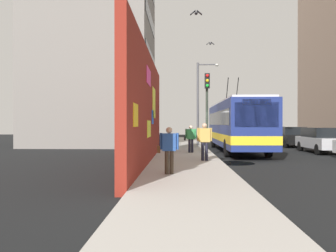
{
  "coord_description": "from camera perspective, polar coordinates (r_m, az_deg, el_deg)",
  "views": [
    {
      "loc": [
        -19.5,
        1.9,
        1.81
      ],
      "look_at": [
        0.32,
        2.56,
        1.69
      ],
      "focal_mm": 37.23,
      "sensor_mm": 36.0,
      "label": 1
    }
  ],
  "objects": [
    {
      "name": "parked_car_black",
      "position": [
        29.44,
        19.52,
        -1.59
      ],
      "size": [
        4.19,
        1.89,
        1.58
      ],
      "color": "black",
      "rests_on": "ground_plane"
    },
    {
      "name": "pedestrian_midblock",
      "position": [
        20.28,
        3.73,
        -1.78
      ],
      "size": [
        0.22,
        0.72,
        1.57
      ],
      "color": "#1E1E2D",
      "rests_on": "sidewalk_slab"
    },
    {
      "name": "curbside_puddle",
      "position": [
        16.39,
        10.73,
        -6.0
      ],
      "size": [
        1.91,
        1.91,
        0.0
      ],
      "primitive_type": "cylinder",
      "color": "black",
      "rests_on": "ground_plane"
    },
    {
      "name": "street_lamp",
      "position": [
        27.85,
        5.3,
        4.64
      ],
      "size": [
        0.44,
        1.73,
        6.54
      ],
      "color": "#4C4C51",
      "rests_on": "sidewalk_slab"
    },
    {
      "name": "parked_car_silver",
      "position": [
        23.85,
        23.84,
        -2.04
      ],
      "size": [
        4.5,
        1.83,
        1.58
      ],
      "color": "#B7B7BC",
      "rests_on": "ground_plane"
    },
    {
      "name": "building_far_left",
      "position": [
        32.19,
        -11.75,
        16.39
      ],
      "size": [
        10.44,
        9.58,
        21.44
      ],
      "color": "gray",
      "rests_on": "ground_plane"
    },
    {
      "name": "flying_pigeons",
      "position": [
        18.16,
        8.79,
        19.64
      ],
      "size": [
        8.92,
        3.3,
        3.59
      ],
      "color": "slate"
    },
    {
      "name": "sidewalk_slab",
      "position": [
        19.58,
        2.79,
        -4.75
      ],
      "size": [
        48.0,
        3.2,
        0.15
      ],
      "primitive_type": "cube",
      "color": "#ADA8A0",
      "rests_on": "ground_plane"
    },
    {
      "name": "ground_plane",
      "position": [
        19.68,
        7.47,
        -4.95
      ],
      "size": [
        80.0,
        80.0,
        0.0
      ],
      "primitive_type": "plane",
      "color": "black"
    },
    {
      "name": "parked_car_dark_gray",
      "position": [
        34.86,
        16.71,
        -1.29
      ],
      "size": [
        4.2,
        1.8,
        1.58
      ],
      "color": "#38383D",
      "rests_on": "ground_plane"
    },
    {
      "name": "city_bus",
      "position": [
        23.21,
        11.08,
        0.31
      ],
      "size": [
        12.2,
        2.5,
        5.02
      ],
      "color": "navy",
      "rests_on": "ground_plane"
    },
    {
      "name": "traffic_light",
      "position": [
        19.81,
        6.41,
        4.3
      ],
      "size": [
        0.49,
        0.28,
        4.53
      ],
      "color": "#2D382D",
      "rests_on": "sidewalk_slab"
    },
    {
      "name": "pedestrian_near_wall",
      "position": [
        11.54,
        0.14,
        -3.44
      ],
      "size": [
        0.22,
        0.71,
        1.55
      ],
      "color": "#3F3326",
      "rests_on": "sidewalk_slab"
    },
    {
      "name": "graffiti_wall",
      "position": [
        15.48,
        -3.47,
        2.71
      ],
      "size": [
        13.8,
        0.32,
        4.9
      ],
      "color": "maroon",
      "rests_on": "ground_plane"
    },
    {
      "name": "pedestrian_at_curb",
      "position": [
        15.85,
        6.01,
        -2.05
      ],
      "size": [
        0.23,
        0.68,
        1.7
      ],
      "color": "#1E1E2D",
      "rests_on": "sidewalk_slab"
    }
  ]
}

